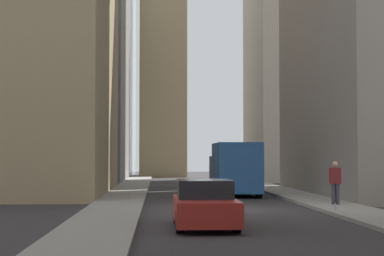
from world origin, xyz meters
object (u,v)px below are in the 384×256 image
object	(u,v)px
delivery_truck	(234,169)
pedestrian	(335,181)
sedan_red	(205,205)
discarded_bottle	(335,207)

from	to	relation	value
delivery_truck	pedestrian	distance (m)	9.53
delivery_truck	pedestrian	world-z (taller)	delivery_truck
delivery_truck	sedan_red	world-z (taller)	delivery_truck
delivery_truck	sedan_red	size ratio (longest dim) A/B	1.50
sedan_red	pedestrian	world-z (taller)	pedestrian
sedan_red	pedestrian	distance (m)	9.42
delivery_truck	pedestrian	size ratio (longest dim) A/B	3.64
delivery_truck	sedan_red	distance (m)	16.56
sedan_red	pedestrian	xyz separation A→B (m)	(7.30, -5.93, 0.44)
discarded_bottle	pedestrian	bearing A→B (deg)	-15.38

